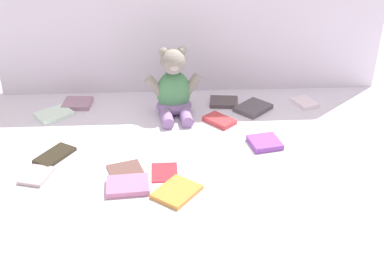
% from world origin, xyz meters
% --- Properties ---
extents(ground_plane, '(3.20, 3.20, 0.00)m').
position_xyz_m(ground_plane, '(0.00, 0.00, 0.00)').
color(ground_plane, silver).
extents(teddy_bear, '(0.21, 0.19, 0.26)m').
position_xyz_m(teddy_bear, '(-0.07, 0.20, 0.10)').
color(teddy_bear, '#4C8C59').
rests_on(teddy_bear, ground_plane).
extents(book_case_0, '(0.11, 0.11, 0.02)m').
position_xyz_m(book_case_0, '(0.22, -0.05, 0.01)').
color(book_case_0, purple).
rests_on(book_case_0, ground_plane).
extents(book_case_1, '(0.12, 0.10, 0.02)m').
position_xyz_m(book_case_1, '(0.12, 0.27, 0.01)').
color(book_case_1, '#4D4245').
rests_on(book_case_1, ground_plane).
extents(book_case_2, '(0.10, 0.12, 0.01)m').
position_xyz_m(book_case_2, '(-0.50, -0.20, 0.01)').
color(book_case_2, '#A69294').
rests_on(book_case_2, ground_plane).
extents(book_case_3, '(0.16, 0.16, 0.02)m').
position_xyz_m(book_case_3, '(0.23, 0.21, 0.01)').
color(book_case_3, '#514A53').
rests_on(book_case_3, ground_plane).
extents(book_case_4, '(0.13, 0.15, 0.01)m').
position_xyz_m(book_case_4, '(-0.46, -0.09, 0.01)').
color(book_case_4, black).
rests_on(book_case_4, ground_plane).
extents(book_case_5, '(0.16, 0.16, 0.01)m').
position_xyz_m(book_case_5, '(-0.08, -0.30, 0.01)').
color(book_case_5, '#CA8434').
rests_on(book_case_5, ground_plane).
extents(book_case_6, '(0.10, 0.12, 0.01)m').
position_xyz_m(book_case_6, '(0.44, 0.25, 0.01)').
color(book_case_6, white).
rests_on(book_case_6, ground_plane).
extents(book_case_7, '(0.13, 0.13, 0.01)m').
position_xyz_m(book_case_7, '(-0.23, -0.18, 0.00)').
color(book_case_7, brown).
rests_on(book_case_7, ground_plane).
extents(book_case_8, '(0.13, 0.10, 0.02)m').
position_xyz_m(book_case_8, '(-0.22, -0.27, 0.01)').
color(book_case_8, '#B46992').
rests_on(book_case_8, ground_plane).
extents(book_case_9, '(0.08, 0.10, 0.01)m').
position_xyz_m(book_case_9, '(-0.11, -0.20, 0.00)').
color(book_case_9, red).
rests_on(book_case_9, ground_plane).
extents(book_case_10, '(0.11, 0.11, 0.02)m').
position_xyz_m(book_case_10, '(-0.45, 0.29, 0.01)').
color(book_case_10, '#A67993').
rests_on(book_case_10, ground_plane).
extents(book_case_11, '(0.12, 0.13, 0.02)m').
position_xyz_m(book_case_11, '(0.09, 0.12, 0.01)').
color(book_case_11, '#C2383B').
rests_on(book_case_11, ground_plane).
extents(book_case_12, '(0.16, 0.15, 0.01)m').
position_xyz_m(book_case_12, '(-0.52, 0.20, 0.01)').
color(book_case_12, white).
rests_on(book_case_12, ground_plane).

